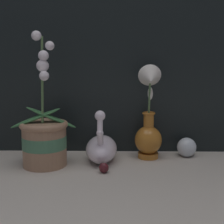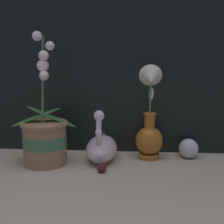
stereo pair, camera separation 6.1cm
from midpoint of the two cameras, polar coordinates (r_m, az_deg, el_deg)
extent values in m
plane|color=#BCB2A3|center=(0.96, 1.95, -11.48)|extent=(2.80, 2.80, 0.00)
cylinder|color=#9E7556|center=(1.06, -10.58, -5.59)|extent=(0.14, 0.14, 0.15)
cylinder|color=#477A56|center=(1.06, -10.60, -5.21)|extent=(0.14, 0.14, 0.04)
torus|color=#9E7556|center=(1.05, -10.69, -2.15)|extent=(0.16, 0.16, 0.02)
cylinder|color=#4C6B3D|center=(1.03, -10.93, 5.83)|extent=(0.01, 0.04, 0.27)
ellipsoid|color=#38703D|center=(1.04, -9.35, -0.89)|extent=(0.17, 0.07, 0.08)
ellipsoid|color=#38703D|center=(1.04, -12.10, -0.95)|extent=(0.17, 0.08, 0.07)
sphere|color=white|center=(1.04, -11.90, 13.44)|extent=(0.03, 0.03, 0.03)
sphere|color=white|center=(1.02, -9.59, 11.84)|extent=(0.03, 0.03, 0.03)
sphere|color=white|center=(1.01, -10.72, 10.08)|extent=(0.03, 0.03, 0.03)
sphere|color=white|center=(1.02, -10.87, 8.32)|extent=(0.04, 0.04, 0.04)
sphere|color=white|center=(1.00, -10.63, 6.55)|extent=(0.03, 0.03, 0.03)
ellipsoid|color=white|center=(1.08, -0.30, -6.72)|extent=(0.11, 0.19, 0.09)
cone|color=white|center=(1.15, 0.00, -5.11)|extent=(0.05, 0.07, 0.06)
cylinder|color=white|center=(1.01, -0.62, -5.08)|extent=(0.02, 0.05, 0.06)
sphere|color=white|center=(0.98, -0.70, -3.84)|extent=(0.02, 0.02, 0.02)
cylinder|color=white|center=(0.99, -0.67, -2.26)|extent=(0.02, 0.03, 0.06)
sphere|color=white|center=(0.99, -0.64, -0.68)|extent=(0.03, 0.03, 0.03)
cylinder|color=#B26B23|center=(1.13, 8.32, -7.91)|extent=(0.07, 0.07, 0.02)
ellipsoid|color=#B26B23|center=(1.12, 8.39, -5.19)|extent=(0.10, 0.10, 0.10)
cylinder|color=#B26B23|center=(1.10, 8.47, -1.60)|extent=(0.04, 0.04, 0.05)
torus|color=#B26B23|center=(1.10, 8.50, -0.29)|extent=(0.05, 0.05, 0.01)
cylinder|color=#567A47|center=(1.08, 8.61, 2.45)|extent=(0.01, 0.03, 0.11)
cone|color=white|center=(1.06, 8.77, 6.08)|extent=(0.08, 0.08, 0.09)
ellipsoid|color=white|center=(1.08, 8.78, 3.33)|extent=(0.02, 0.02, 0.04)
sphere|color=silver|center=(1.16, 15.29, -6.45)|extent=(0.07, 0.07, 0.07)
sphere|color=#4C191E|center=(0.98, -0.08, -10.16)|extent=(0.03, 0.03, 0.03)
camera|label=1|loc=(0.03, -88.34, 0.27)|focal=50.00mm
camera|label=2|loc=(0.03, 91.66, -0.27)|focal=50.00mm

